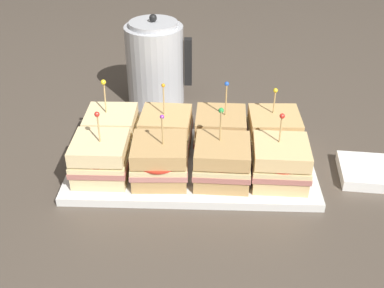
% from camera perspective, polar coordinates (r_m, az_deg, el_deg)
% --- Properties ---
extents(ground_plane, '(6.00, 6.00, 0.00)m').
position_cam_1_polar(ground_plane, '(1.08, 0.00, -2.87)').
color(ground_plane, '#4C4238').
extents(serving_platter, '(0.53, 0.29, 0.02)m').
position_cam_1_polar(serving_platter, '(1.07, 0.00, -2.48)').
color(serving_platter, silver).
rests_on(serving_platter, ground_plane).
extents(sandwich_front_far_left, '(0.12, 0.12, 0.16)m').
position_cam_1_polar(sandwich_front_far_left, '(1.02, -10.74, -1.73)').
color(sandwich_front_far_left, beige).
rests_on(sandwich_front_far_left, serving_platter).
extents(sandwich_front_center_left, '(0.12, 0.12, 0.16)m').
position_cam_1_polar(sandwich_front_center_left, '(1.00, -3.83, -1.99)').
color(sandwich_front_center_left, tan).
rests_on(sandwich_front_center_left, serving_platter).
extents(sandwich_front_center_right, '(0.12, 0.12, 0.16)m').
position_cam_1_polar(sandwich_front_center_right, '(0.99, 3.58, -2.13)').
color(sandwich_front_center_right, tan).
rests_on(sandwich_front_center_right, serving_platter).
extents(sandwich_front_far_right, '(0.12, 0.12, 0.15)m').
position_cam_1_polar(sandwich_front_far_right, '(1.00, 10.40, -2.22)').
color(sandwich_front_far_right, '#DBB77A').
rests_on(sandwich_front_far_right, serving_platter).
extents(sandwich_back_far_left, '(0.12, 0.12, 0.16)m').
position_cam_1_polar(sandwich_back_far_left, '(1.12, -9.48, 1.76)').
color(sandwich_back_far_left, beige).
rests_on(sandwich_back_far_left, serving_platter).
extents(sandwich_back_center_left, '(0.12, 0.12, 0.16)m').
position_cam_1_polar(sandwich_back_center_left, '(1.10, -3.11, 1.64)').
color(sandwich_back_center_left, tan).
rests_on(sandwich_back_center_left, serving_platter).
extents(sandwich_back_center_right, '(0.12, 0.12, 0.17)m').
position_cam_1_polar(sandwich_back_center_right, '(1.09, 3.39, 1.50)').
color(sandwich_back_center_right, tan).
rests_on(sandwich_back_center_right, serving_platter).
extents(sandwich_back_far_right, '(0.12, 0.12, 0.15)m').
position_cam_1_polar(sandwich_back_far_right, '(1.11, 9.64, 1.41)').
color(sandwich_back_far_right, tan).
rests_on(sandwich_back_far_right, serving_platter).
extents(kettle_steel, '(0.18, 0.15, 0.25)m').
position_cam_1_polar(kettle_steel, '(1.32, -4.36, 9.48)').
color(kettle_steel, '#B7BABF').
rests_on(kettle_steel, ground_plane).
extents(napkin_stack, '(0.13, 0.13, 0.02)m').
position_cam_1_polar(napkin_stack, '(1.11, 20.10, -3.11)').
color(napkin_stack, white).
rests_on(napkin_stack, ground_plane).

